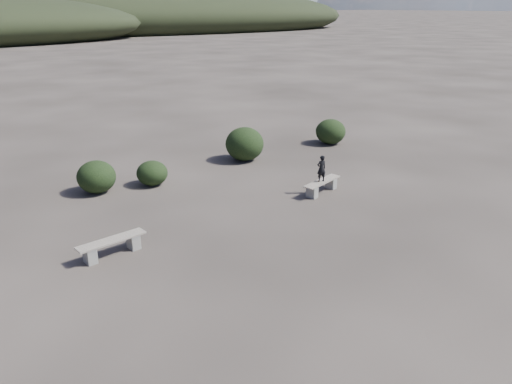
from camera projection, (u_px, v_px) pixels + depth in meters
ground at (321, 300)px, 10.07m from camera, size 1200.00×1200.00×0.00m
bench_left at (112, 246)px, 11.81m from camera, size 1.71×0.60×0.42m
bench_right at (322, 186)px, 15.78m from camera, size 1.65×0.79×0.41m
seated_person at (321, 169)px, 15.53m from camera, size 0.34×0.25×0.85m
shrub_b at (96, 177)px, 15.74m from camera, size 1.21×1.21×1.04m
shrub_c at (152, 173)px, 16.44m from camera, size 1.03×1.03×0.82m
shrub_d at (245, 144)px, 19.02m from camera, size 1.47×1.47×1.28m
shrub_e at (331, 132)px, 21.36m from camera, size 1.28×1.28×1.07m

